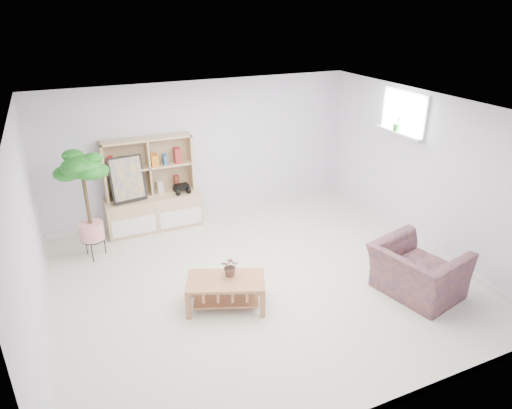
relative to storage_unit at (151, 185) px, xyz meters
name	(u,v)px	position (x,y,z in m)	size (l,w,h in m)	color
floor	(261,280)	(0.98, -2.24, -0.79)	(5.50, 5.00, 0.01)	#BCB6A3
ceiling	(262,110)	(0.98, -2.24, 1.61)	(5.50, 5.00, 0.01)	white
walls	(261,202)	(0.98, -2.24, 0.41)	(5.51, 5.01, 2.40)	silver
baseboard	(261,277)	(0.98, -2.24, -0.74)	(5.50, 5.00, 0.10)	silver
window	(405,113)	(3.71, -1.64, 1.21)	(0.10, 0.98, 0.68)	silver
window_sill	(399,133)	(3.65, -1.64, 0.89)	(0.14, 1.00, 0.04)	silver
storage_unit	(151,185)	(0.00, 0.00, 0.00)	(1.57, 0.53, 1.57)	tan
poster	(127,180)	(-0.38, -0.07, 0.18)	(0.55, 0.13, 0.76)	yellow
toy_truck	(182,188)	(0.49, -0.06, -0.11)	(0.34, 0.23, 0.18)	black
coffee_table	(226,293)	(0.34, -2.59, -0.59)	(0.97, 0.53, 0.40)	#995D3D
table_plant	(231,266)	(0.43, -2.52, -0.26)	(0.23, 0.20, 0.26)	#16681D
floor_tree	(88,207)	(-1.06, -0.61, 0.05)	(0.62, 0.62, 1.68)	#187119
armchair	(418,268)	(2.74, -3.35, -0.39)	(1.06, 0.92, 0.79)	#21254F
sill_plant	(397,124)	(3.65, -1.57, 1.03)	(0.13, 0.10, 0.23)	#187119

